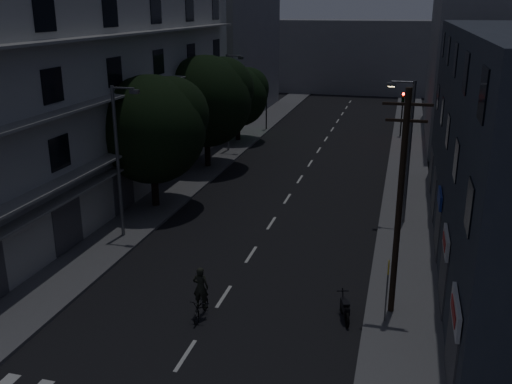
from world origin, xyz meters
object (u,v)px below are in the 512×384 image
at_px(motorcycle, 345,309).
at_px(cyclist, 201,301).
at_px(bus_stop_sign, 388,281).
at_px(utility_pole, 400,201).

relative_size(motorcycle, cyclist, 0.76).
height_order(bus_stop_sign, motorcycle, bus_stop_sign).
bearing_deg(bus_stop_sign, utility_pole, 76.45).
bearing_deg(utility_pole, cyclist, -163.44).
xyz_separation_m(utility_pole, bus_stop_sign, (-0.21, -0.87, -2.98)).
bearing_deg(utility_pole, motorcycle, -153.63).
relative_size(utility_pole, bus_stop_sign, 3.56).
distance_m(utility_pole, motorcycle, 4.85).
bearing_deg(motorcycle, utility_pole, 9.89).
height_order(motorcycle, cyclist, cyclist).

